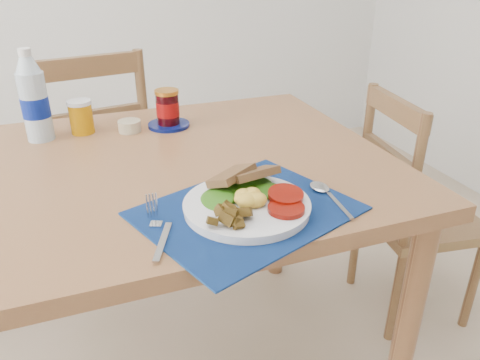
# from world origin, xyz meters

# --- Properties ---
(table) EXTENTS (1.40, 0.90, 0.75)m
(table) POSITION_xyz_m (0.00, 0.20, 0.67)
(table) COLOR brown
(table) RESTS_ON ground
(chair_far) EXTENTS (0.47, 0.46, 1.12)m
(chair_far) POSITION_xyz_m (-0.02, 0.87, 0.57)
(chair_far) COLOR #55341E
(chair_far) RESTS_ON ground
(chair_end) EXTENTS (0.40, 0.42, 1.01)m
(chair_end) POSITION_xyz_m (0.96, 0.24, 0.52)
(chair_end) COLOR #55341E
(chair_end) RESTS_ON ground
(placemat) EXTENTS (0.50, 0.45, 0.00)m
(placemat) POSITION_xyz_m (0.24, -0.10, 0.75)
(placemat) COLOR black
(placemat) RESTS_ON table
(breakfast_plate) EXTENTS (0.26, 0.26, 0.06)m
(breakfast_plate) POSITION_xyz_m (0.23, -0.11, 0.77)
(breakfast_plate) COLOR silver
(breakfast_plate) RESTS_ON placemat
(fork) EXTENTS (0.06, 0.18, 0.00)m
(fork) POSITION_xyz_m (0.05, -0.12, 0.76)
(fork) COLOR #B2B5BA
(fork) RESTS_ON placemat
(spoon) EXTENTS (0.04, 0.17, 0.00)m
(spoon) POSITION_xyz_m (0.42, -0.10, 0.76)
(spoon) COLOR #B2B5BA
(spoon) RESTS_ON placemat
(water_bottle) EXTENTS (0.07, 0.07, 0.25)m
(water_bottle) POSITION_xyz_m (-0.16, 0.48, 0.86)
(water_bottle) COLOR #ADBFCC
(water_bottle) RESTS_ON table
(juice_glass) EXTENTS (0.07, 0.07, 0.09)m
(juice_glass) POSITION_xyz_m (-0.05, 0.49, 0.80)
(juice_glass) COLOR #B77504
(juice_glass) RESTS_ON table
(ramekin) EXTENTS (0.07, 0.07, 0.03)m
(ramekin) POSITION_xyz_m (0.08, 0.45, 0.77)
(ramekin) COLOR tan
(ramekin) RESTS_ON table
(jam_on_saucer) EXTENTS (0.13, 0.13, 0.11)m
(jam_on_saucer) POSITION_xyz_m (0.20, 0.46, 0.80)
(jam_on_saucer) COLOR #040E4D
(jam_on_saucer) RESTS_ON table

